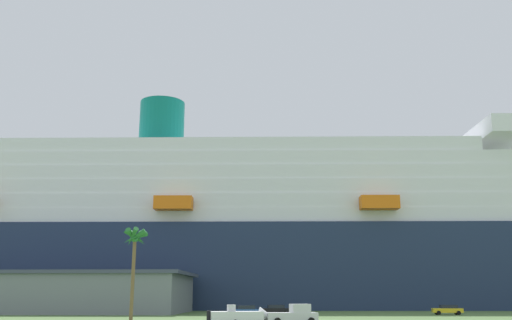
{
  "coord_description": "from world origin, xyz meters",
  "views": [
    {
      "loc": [
        -11.74,
        -74.17,
        3.19
      ],
      "look_at": [
        -5.16,
        34.64,
        29.51
      ],
      "focal_mm": 39.23,
      "sensor_mm": 36.0,
      "label": 1
    }
  ],
  "objects_px": {
    "parked_car_yellow_taxi": "(448,310)",
    "cruise_ship": "(272,239)",
    "parked_car_black_coupe": "(275,309)",
    "pickup_truck": "(293,315)",
    "small_boat_on_trailer": "(243,316)",
    "palm_tree": "(135,244)",
    "parked_car_blue_suv": "(247,310)"
  },
  "relations": [
    {
      "from": "parked_car_yellow_taxi",
      "to": "cruise_ship",
      "type": "bearing_deg",
      "value": 122.45
    },
    {
      "from": "cruise_ship",
      "to": "palm_tree",
      "type": "relative_size",
      "value": 18.91
    },
    {
      "from": "small_boat_on_trailer",
      "to": "parked_car_blue_suv",
      "type": "relative_size",
      "value": 1.61
    },
    {
      "from": "parked_car_black_coupe",
      "to": "parked_car_blue_suv",
      "type": "height_order",
      "value": "same"
    },
    {
      "from": "cruise_ship",
      "to": "pickup_truck",
      "type": "relative_size",
      "value": 38.37
    },
    {
      "from": "parked_car_black_coupe",
      "to": "parked_car_yellow_taxi",
      "type": "xyz_separation_m",
      "value": [
        28.12,
        -2.51,
        -0.0
      ]
    },
    {
      "from": "pickup_truck",
      "to": "palm_tree",
      "type": "relative_size",
      "value": 0.49
    },
    {
      "from": "parked_car_blue_suv",
      "to": "small_boat_on_trailer",
      "type": "bearing_deg",
      "value": -93.5
    },
    {
      "from": "pickup_truck",
      "to": "parked_car_blue_suv",
      "type": "relative_size",
      "value": 1.2
    },
    {
      "from": "small_boat_on_trailer",
      "to": "parked_car_yellow_taxi",
      "type": "distance_m",
      "value": 45.87
    },
    {
      "from": "pickup_truck",
      "to": "parked_car_blue_suv",
      "type": "height_order",
      "value": "pickup_truck"
    },
    {
      "from": "small_boat_on_trailer",
      "to": "parked_car_blue_suv",
      "type": "bearing_deg",
      "value": 86.5
    },
    {
      "from": "small_boat_on_trailer",
      "to": "parked_car_yellow_taxi",
      "type": "xyz_separation_m",
      "value": [
        34.63,
        30.08,
        -0.13
      ]
    },
    {
      "from": "cruise_ship",
      "to": "pickup_truck",
      "type": "bearing_deg",
      "value": -93.18
    },
    {
      "from": "pickup_truck",
      "to": "parked_car_blue_suv",
      "type": "xyz_separation_m",
      "value": [
        -3.92,
        26.39,
        -0.21
      ]
    },
    {
      "from": "cruise_ship",
      "to": "parked_car_black_coupe",
      "type": "relative_size",
      "value": 46.19
    },
    {
      "from": "pickup_truck",
      "to": "parked_car_yellow_taxi",
      "type": "distance_m",
      "value": 41.25
    },
    {
      "from": "small_boat_on_trailer",
      "to": "palm_tree",
      "type": "relative_size",
      "value": 0.66
    },
    {
      "from": "parked_car_black_coupe",
      "to": "parked_car_blue_suv",
      "type": "distance_m",
      "value": 7.26
    },
    {
      "from": "small_boat_on_trailer",
      "to": "palm_tree",
      "type": "xyz_separation_m",
      "value": [
        -13.79,
        12.37,
        8.74
      ]
    },
    {
      "from": "parked_car_black_coupe",
      "to": "pickup_truck",
      "type": "bearing_deg",
      "value": -91.68
    },
    {
      "from": "palm_tree",
      "to": "parked_car_black_coupe",
      "type": "xyz_separation_m",
      "value": [
        20.3,
        20.21,
        -8.87
      ]
    },
    {
      "from": "pickup_truck",
      "to": "small_boat_on_trailer",
      "type": "height_order",
      "value": "pickup_truck"
    },
    {
      "from": "small_boat_on_trailer",
      "to": "palm_tree",
      "type": "bearing_deg",
      "value": 138.1
    },
    {
      "from": "cruise_ship",
      "to": "small_boat_on_trailer",
      "type": "height_order",
      "value": "cruise_ship"
    },
    {
      "from": "small_boat_on_trailer",
      "to": "parked_car_black_coupe",
      "type": "distance_m",
      "value": 33.23
    },
    {
      "from": "cruise_ship",
      "to": "parked_car_black_coupe",
      "type": "distance_m",
      "value": 40.25
    },
    {
      "from": "cruise_ship",
      "to": "pickup_truck",
      "type": "distance_m",
      "value": 70.66
    },
    {
      "from": "parked_car_blue_suv",
      "to": "pickup_truck",
      "type": "bearing_deg",
      "value": -81.55
    },
    {
      "from": "small_boat_on_trailer",
      "to": "palm_tree",
      "type": "distance_m",
      "value": 20.48
    },
    {
      "from": "pickup_truck",
      "to": "palm_tree",
      "type": "bearing_deg",
      "value": 149.13
    },
    {
      "from": "cruise_ship",
      "to": "pickup_truck",
      "type": "height_order",
      "value": "cruise_ship"
    }
  ]
}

